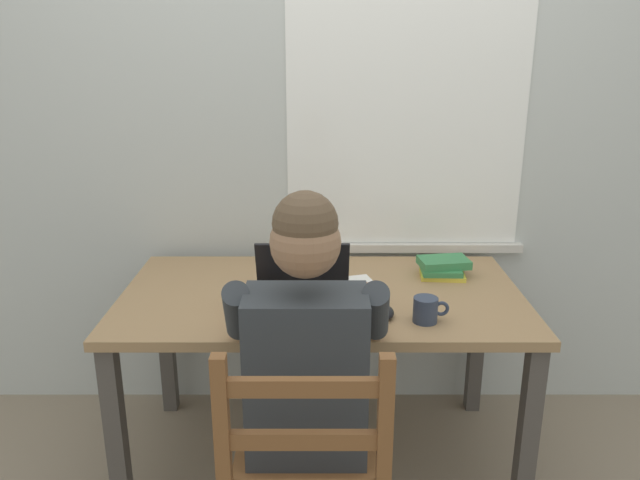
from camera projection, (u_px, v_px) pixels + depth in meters
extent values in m
plane|color=gray|center=(323.00, 456.00, 2.52)|extent=(8.00, 8.00, 0.00)
cube|color=beige|center=(324.00, 119.00, 2.58)|extent=(6.00, 0.04, 2.60)
cube|color=white|center=(409.00, 117.00, 2.56)|extent=(0.99, 0.01, 1.09)
cube|color=beige|center=(403.00, 247.00, 2.72)|extent=(1.05, 0.06, 0.04)
cube|color=#9E7A51|center=(324.00, 297.00, 2.30)|extent=(1.48, 0.81, 0.03)
cube|color=#4C4742|center=(118.00, 437.00, 2.08)|extent=(0.06, 0.06, 0.69)
cube|color=#4C4742|center=(530.00, 438.00, 2.07)|extent=(0.06, 0.06, 0.69)
cube|color=#4C4742|center=(168.00, 340.00, 2.75)|extent=(0.06, 0.06, 0.69)
cube|color=#4C4742|center=(479.00, 341.00, 2.75)|extent=(0.06, 0.06, 0.69)
cube|color=#33383D|center=(308.00, 376.00, 1.75)|extent=(0.34, 0.20, 0.50)
sphere|color=#936B4C|center=(307.00, 243.00, 1.63)|extent=(0.19, 0.19, 0.19)
sphere|color=brown|center=(307.00, 224.00, 1.61)|extent=(0.17, 0.17, 0.17)
cube|color=brown|center=(308.00, 222.00, 1.70)|extent=(0.13, 0.10, 0.01)
cylinder|color=#38383D|center=(282.00, 412.00, 2.01)|extent=(0.13, 0.40, 0.13)
cylinder|color=#38383D|center=(338.00, 412.00, 2.01)|extent=(0.13, 0.40, 0.13)
cylinder|color=#38383D|center=(287.00, 435.00, 2.27)|extent=(0.10, 0.10, 0.46)
cylinder|color=#38383D|center=(336.00, 436.00, 2.27)|extent=(0.10, 0.10, 0.46)
cylinder|color=#33383D|center=(239.00, 312.00, 1.79)|extent=(0.10, 0.25, 0.25)
cylinder|color=#936B4C|center=(249.00, 309.00, 2.03)|extent=(0.07, 0.28, 0.07)
sphere|color=#936B4C|center=(257.00, 293.00, 2.17)|extent=(0.08, 0.08, 0.08)
cylinder|color=#33383D|center=(378.00, 312.00, 1.78)|extent=(0.10, 0.25, 0.25)
cylinder|color=#936B4C|center=(371.00, 309.00, 2.03)|extent=(0.07, 0.28, 0.07)
sphere|color=#936B4C|center=(365.00, 293.00, 2.17)|extent=(0.08, 0.08, 0.08)
cube|color=brown|center=(386.00, 447.00, 1.45)|extent=(0.04, 0.04, 0.48)
cube|color=brown|center=(225.00, 447.00, 1.45)|extent=(0.04, 0.04, 0.48)
cube|color=brown|center=(305.00, 440.00, 1.45)|extent=(0.36, 0.02, 0.04)
cube|color=brown|center=(305.00, 387.00, 1.41)|extent=(0.36, 0.02, 0.04)
cube|color=black|center=(304.00, 315.00, 2.09)|extent=(0.33, 0.23, 0.02)
cube|color=#2B2B2D|center=(303.00, 313.00, 2.08)|extent=(0.29, 0.17, 0.00)
cube|color=black|center=(304.00, 268.00, 2.20)|extent=(0.33, 0.08, 0.21)
cube|color=#99A8B2|center=(304.00, 268.00, 2.20)|extent=(0.29, 0.07, 0.18)
ellipsoid|color=black|center=(387.00, 312.00, 2.09)|extent=(0.06, 0.10, 0.03)
cylinder|color=silver|center=(326.00, 268.00, 2.40)|extent=(0.07, 0.07, 0.10)
torus|color=silver|center=(338.00, 267.00, 2.40)|extent=(0.05, 0.01, 0.05)
cylinder|color=#2D384C|center=(427.00, 310.00, 2.04)|extent=(0.08, 0.08, 0.09)
torus|color=#2D384C|center=(443.00, 309.00, 2.04)|extent=(0.05, 0.01, 0.05)
cube|color=gold|center=(444.00, 275.00, 2.44)|extent=(0.18, 0.13, 0.02)
cube|color=#38844C|center=(443.00, 270.00, 2.44)|extent=(0.16, 0.14, 0.02)
cube|color=#38844C|center=(446.00, 263.00, 2.45)|extent=(0.21, 0.15, 0.03)
cube|color=white|center=(353.00, 287.00, 2.33)|extent=(0.24, 0.24, 0.01)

